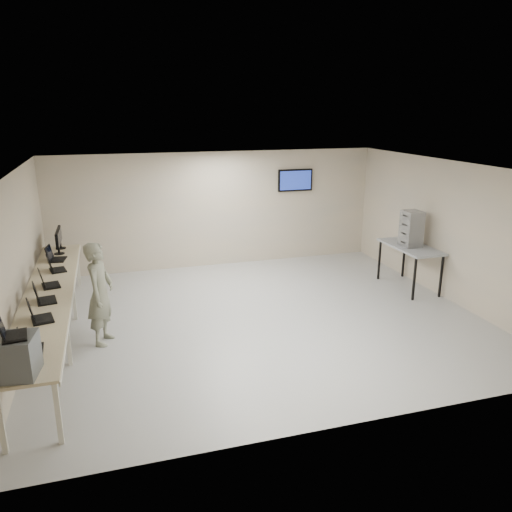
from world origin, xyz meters
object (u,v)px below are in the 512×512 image
object	(u,v)px
soldier	(100,294)
side_table	(410,249)
equipment_box	(18,356)
workbench	(50,296)

from	to	relation	value
soldier	side_table	world-z (taller)	soldier
equipment_box	side_table	size ratio (longest dim) A/B	0.30
equipment_box	soldier	bearing A→B (deg)	79.36
soldier	side_table	size ratio (longest dim) A/B	1.10
workbench	side_table	bearing A→B (deg)	5.05
workbench	soldier	xyz separation A→B (m)	(0.79, -0.23, 0.04)
workbench	soldier	bearing A→B (deg)	-16.04
workbench	side_table	distance (m)	7.22
equipment_box	side_table	world-z (taller)	equipment_box
soldier	side_table	distance (m)	6.45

